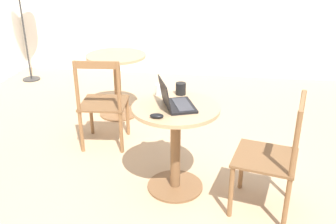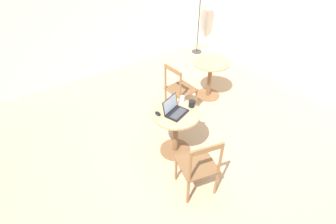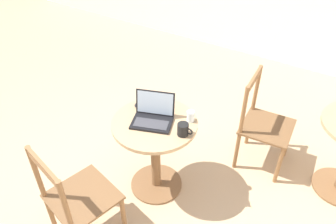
{
  "view_description": "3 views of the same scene",
  "coord_description": "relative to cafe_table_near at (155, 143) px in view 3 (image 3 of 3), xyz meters",
  "views": [
    {
      "loc": [
        -2.48,
        -0.01,
        1.84
      ],
      "look_at": [
        0.17,
        0.37,
        0.66
      ],
      "focal_mm": 40.0,
      "sensor_mm": 36.0,
      "label": 1
    },
    {
      "loc": [
        -1.55,
        -1.97,
        2.96
      ],
      "look_at": [
        0.16,
        0.54,
        0.58
      ],
      "focal_mm": 28.0,
      "sensor_mm": 36.0,
      "label": 2
    },
    {
      "loc": [
        1.29,
        -1.31,
        2.34
      ],
      "look_at": [
        0.08,
        0.56,
        0.65
      ],
      "focal_mm": 35.0,
      "sensor_mm": 36.0,
      "label": 3
    }
  ],
  "objects": [
    {
      "name": "mouse",
      "position": [
        -0.23,
        0.11,
        0.24
      ],
      "size": [
        0.06,
        0.1,
        0.03
      ],
      "color": "black",
      "rests_on": "cafe_table_near"
    },
    {
      "name": "drinking_glass",
      "position": [
        0.23,
        0.16,
        0.27
      ],
      "size": [
        0.06,
        0.06,
        0.09
      ],
      "color": "silver",
      "rests_on": "cafe_table_near"
    },
    {
      "name": "laptop",
      "position": [
        -0.02,
        0.0,
        0.27
      ],
      "size": [
        0.37,
        0.33,
        0.22
      ],
      "color": "black",
      "rests_on": "cafe_table_near"
    },
    {
      "name": "cafe_table_near",
      "position": [
        0.0,
        0.0,
        0.0
      ],
      "size": [
        0.68,
        0.68,
        0.73
      ],
      "color": "brown",
      "rests_on": "ground_plane"
    },
    {
      "name": "ground_plane",
      "position": [
        -0.13,
        -0.3,
        -0.51
      ],
      "size": [
        16.0,
        16.0,
        0.0
      ],
      "primitive_type": "plane",
      "color": "tan"
    },
    {
      "name": "mug",
      "position": [
        0.26,
        -0.01,
        0.27
      ],
      "size": [
        0.12,
        0.08,
        0.1
      ],
      "color": "black",
      "rests_on": "cafe_table_near"
    },
    {
      "name": "chair_mid_left",
      "position": [
        0.64,
        0.79,
        -0.06
      ],
      "size": [
        0.47,
        0.47,
        0.92
      ],
      "color": "brown",
      "rests_on": "ground_plane"
    },
    {
      "name": "chair_near_front",
      "position": [
        -0.17,
        -0.73,
        -0.06
      ],
      "size": [
        0.53,
        0.53,
        0.92
      ],
      "color": "brown",
      "rests_on": "ground_plane"
    }
  ]
}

